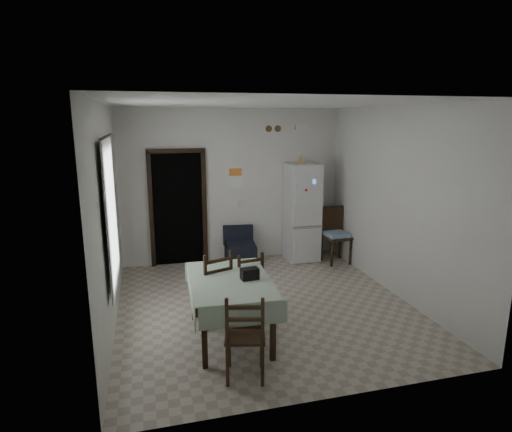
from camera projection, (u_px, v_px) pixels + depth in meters
The scene contains 25 objects.
ground at pixel (264, 305), 6.34m from camera, with size 4.50×4.50×0.00m, color #AEA18E.
ceiling at pixel (265, 104), 5.70m from camera, with size 4.20×4.50×0.02m, color white, non-canonical shape.
wall_back at pixel (233, 186), 8.14m from camera, with size 4.20×0.02×2.90m, color silver, non-canonical shape.
wall_front at pixel (332, 259), 3.90m from camera, with size 4.20×0.02×2.90m, color silver, non-canonical shape.
wall_left at pixel (108, 218), 5.50m from camera, with size 0.02×4.50×2.90m, color silver, non-canonical shape.
wall_right at pixel (397, 203), 6.54m from camera, with size 0.02×4.50×2.90m, color silver, non-canonical shape.
doorway at pixel (177, 207), 8.16m from camera, with size 1.06×0.52×2.22m.
window_recess at pixel (102, 214), 5.28m from camera, with size 0.10×1.20×1.60m, color silver.
curtain at pixel (111, 214), 5.31m from camera, with size 0.02×1.45×1.85m, color silver.
curtain_rod at pixel (106, 136), 5.10m from camera, with size 0.02×0.02×1.60m, color black.
calendar at pixel (235, 177), 8.11m from camera, with size 0.28×0.02×0.40m, color white.
calendar_image at pixel (235, 172), 8.08m from camera, with size 0.24×0.01×0.14m, color orange.
light_switch at pixel (241, 204), 8.25m from camera, with size 0.08×0.02×0.12m, color beige.
vent_left at pixel (269, 129), 8.06m from camera, with size 0.12×0.12×0.03m, color brown.
vent_right at pixel (278, 129), 8.11m from camera, with size 0.12×0.12×0.03m, color brown.
emergency_light at pixel (302, 127), 8.19m from camera, with size 0.25×0.07×0.09m, color white.
fridge at pixel (302, 212), 8.27m from camera, with size 0.61×0.61×1.88m, color silver, non-canonical shape.
tan_cone at pixel (302, 159), 7.93m from camera, with size 0.21×0.21×0.17m, color tan.
navy_seat at pixel (240, 246), 8.10m from camera, with size 0.58×0.56×0.70m, color black, non-canonical shape.
corner_chair at pixel (337, 236), 8.12m from camera, with size 0.46×0.46×1.06m, color black, non-canonical shape.
dining_table at pixel (231, 308), 5.36m from camera, with size 0.98×1.48×0.77m, color #A2B79D, non-canonical shape.
black_bag at pixel (250, 274), 5.25m from camera, with size 0.22×0.13×0.14m, color black.
dining_chair_far_left at pixel (212, 286), 5.72m from camera, with size 0.44×0.44×1.03m, color black, non-canonical shape.
dining_chair_far_right at pixel (246, 282), 5.98m from camera, with size 0.40×0.40×0.93m, color black, non-canonical shape.
dining_chair_near_head at pixel (245, 334), 4.49m from camera, with size 0.42×0.42×0.97m, color black, non-canonical shape.
Camera 1 is at (-1.61, -5.67, 2.70)m, focal length 30.00 mm.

